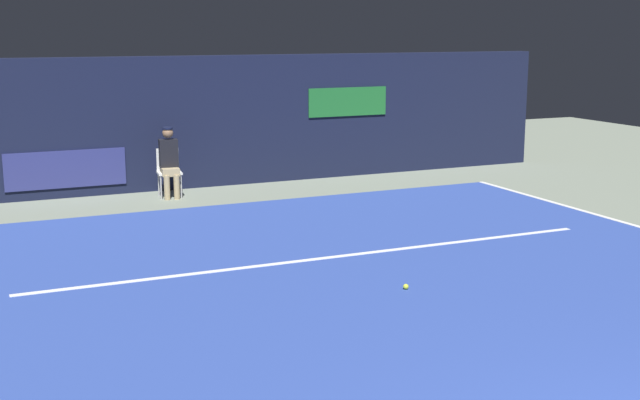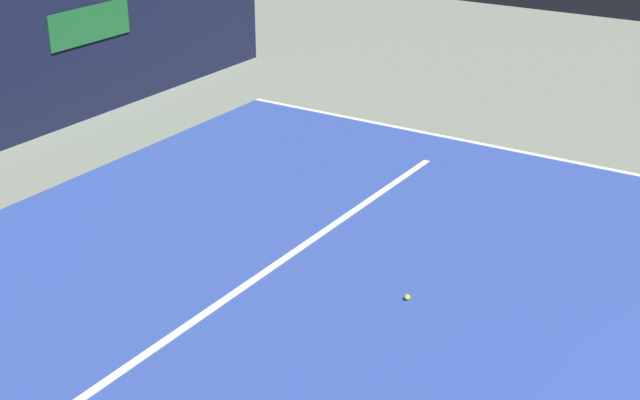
# 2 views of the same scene
# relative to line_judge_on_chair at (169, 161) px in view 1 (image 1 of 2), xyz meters

# --- Properties ---
(ground_plane) EXTENTS (31.49, 31.49, 0.00)m
(ground_plane) POSITION_rel_line_judge_on_chair_xyz_m (0.93, -7.32, -0.69)
(ground_plane) COLOR gray
(court_surface) EXTENTS (10.70, 12.38, 0.01)m
(court_surface) POSITION_rel_line_judge_on_chair_xyz_m (0.93, -7.32, -0.68)
(court_surface) COLOR #2D479E
(court_surface) RESTS_ON ground
(line_service) EXTENTS (8.35, 0.10, 0.01)m
(line_service) POSITION_rel_line_judge_on_chair_xyz_m (0.93, -5.15, -0.67)
(line_service) COLOR white
(line_service) RESTS_ON court_surface
(back_wall) EXTENTS (15.54, 0.33, 2.60)m
(back_wall) POSITION_rel_line_judge_on_chair_xyz_m (0.93, 0.83, 0.61)
(back_wall) COLOR #141933
(back_wall) RESTS_ON ground
(line_judge_on_chair) EXTENTS (0.48, 0.56, 1.32)m
(line_judge_on_chair) POSITION_rel_line_judge_on_chair_xyz_m (0.00, 0.00, 0.00)
(line_judge_on_chair) COLOR white
(line_judge_on_chair) RESTS_ON ground
(tennis_ball) EXTENTS (0.07, 0.07, 0.07)m
(tennis_ball) POSITION_rel_line_judge_on_chair_xyz_m (1.19, -6.84, -0.64)
(tennis_ball) COLOR #CCE033
(tennis_ball) RESTS_ON court_surface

